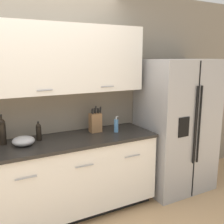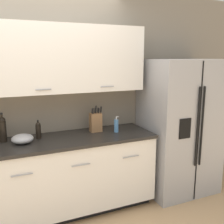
# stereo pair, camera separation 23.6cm
# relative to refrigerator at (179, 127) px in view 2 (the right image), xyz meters

# --- Properties ---
(wall_back) EXTENTS (10.00, 0.39, 2.60)m
(wall_back) POSITION_rel_refrigerator_xyz_m (-1.90, 0.34, 0.56)
(wall_back) COLOR gray
(wall_back) RESTS_ON ground_plane
(counter_unit) EXTENTS (2.45, 0.64, 0.90)m
(counter_unit) POSITION_rel_refrigerator_xyz_m (-1.74, 0.06, -0.43)
(counter_unit) COLOR black
(counter_unit) RESTS_ON ground_plane
(refrigerator) EXTENTS (0.93, 0.75, 1.77)m
(refrigerator) POSITION_rel_refrigerator_xyz_m (0.00, 0.00, 0.00)
(refrigerator) COLOR #9E9EA0
(refrigerator) RESTS_ON ground_plane
(knife_block) EXTENTS (0.16, 0.10, 0.32)m
(knife_block) POSITION_rel_refrigerator_xyz_m (-1.12, 0.17, 0.14)
(knife_block) COLOR olive
(knife_block) RESTS_ON counter_unit
(wine_bottle) EXTENTS (0.08, 0.08, 0.32)m
(wine_bottle) POSITION_rel_refrigerator_xyz_m (-2.16, 0.20, 0.16)
(wine_bottle) COLOR black
(wine_bottle) RESTS_ON counter_unit
(soap_dispenser) EXTENTS (0.06, 0.05, 0.19)m
(soap_dispenser) POSITION_rel_refrigerator_xyz_m (-0.91, 0.05, 0.10)
(soap_dispenser) COLOR #4C7FB2
(soap_dispenser) RESTS_ON counter_unit
(oil_bottle) EXTENTS (0.06, 0.06, 0.21)m
(oil_bottle) POSITION_rel_refrigerator_xyz_m (-1.80, 0.16, 0.12)
(oil_bottle) COLOR black
(oil_bottle) RESTS_ON counter_unit
(mixing_bowl) EXTENTS (0.22, 0.22, 0.10)m
(mixing_bowl) POSITION_rel_refrigerator_xyz_m (-1.98, 0.06, 0.07)
(mixing_bowl) COLOR #A3A3A5
(mixing_bowl) RESTS_ON counter_unit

